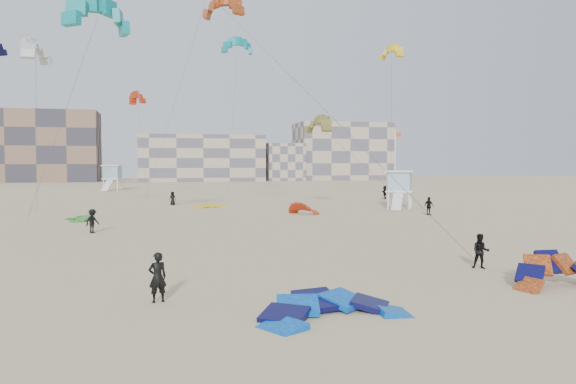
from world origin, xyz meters
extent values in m
plane|color=tan|center=(0.00, 0.00, 0.00)|extent=(320.00, 320.00, 0.00)
imported|color=black|center=(-1.66, -0.17, 0.88)|extent=(0.73, 0.58, 1.75)
imported|color=black|center=(12.76, 2.79, 0.80)|extent=(0.98, 0.91, 1.60)
imported|color=black|center=(-5.96, 20.51, 0.83)|extent=(1.19, 1.20, 1.66)
imported|color=black|center=(22.85, 27.26, 0.85)|extent=(0.85, 1.07, 1.69)
imported|color=black|center=(0.15, 45.13, 0.78)|extent=(0.88, 0.71, 1.56)
imported|color=black|center=(28.19, 50.09, 0.88)|extent=(0.80, 1.70, 1.77)
cylinder|color=#3F3F3F|center=(-7.84, 21.05, 7.85)|extent=(5.03, 1.40, 13.70)
cylinder|color=#3F3F3F|center=(7.42, 14.44, 9.53)|extent=(6.72, 28.53, 17.08)
cylinder|color=#3F3F3F|center=(-11.34, 30.66, 7.76)|extent=(1.05, 6.37, 13.54)
cylinder|color=#3F3F3F|center=(1.10, 41.05, 13.56)|extent=(7.69, 10.09, 25.12)
cylinder|color=#3F3F3F|center=(17.78, 31.57, 4.84)|extent=(6.06, 8.73, 7.70)
cylinder|color=#3F3F3F|center=(28.66, 49.12, 10.01)|extent=(0.92, 1.55, 18.01)
cylinder|color=#3F3F3F|center=(8.89, 58.40, 11.08)|extent=(1.84, 2.66, 20.17)
cylinder|color=#3F3F3F|center=(-3.54, 60.92, 7.47)|extent=(1.32, 5.14, 12.95)
cube|color=white|center=(23.49, 35.07, 1.83)|extent=(3.74, 3.74, 0.14)
cube|color=#8BAFBE|center=(23.49, 35.07, 2.88)|extent=(3.08, 3.08, 1.96)
cube|color=white|center=(23.49, 35.07, 3.94)|extent=(3.88, 3.88, 0.16)
cube|color=white|center=(23.49, 32.42, 0.88)|extent=(2.23, 2.90, 1.62)
cube|color=white|center=(-9.03, 82.37, 2.02)|extent=(3.70, 3.70, 0.15)
cube|color=#8BAFBE|center=(-9.03, 82.37, 3.18)|extent=(3.04, 3.04, 2.16)
cube|color=white|center=(-9.03, 82.37, 4.35)|extent=(3.83, 3.83, 0.17)
cube|color=white|center=(-9.03, 79.45, 0.97)|extent=(1.82, 3.24, 1.79)
cylinder|color=white|center=(22.78, 34.76, 4.16)|extent=(0.10, 0.10, 8.31)
cube|color=#C6421A|center=(23.09, 34.76, 7.79)|extent=(0.62, 0.02, 0.42)
cube|color=brown|center=(-30.00, 134.00, 9.00)|extent=(28.00, 14.00, 18.00)
cube|color=tan|center=(10.00, 130.00, 6.00)|extent=(32.00, 16.00, 12.00)
cube|color=tan|center=(50.00, 132.00, 8.00)|extent=(26.00, 14.00, 16.00)
cube|color=tan|center=(32.00, 128.00, 5.00)|extent=(10.00, 10.00, 10.00)
camera|label=1|loc=(-1.67, -19.97, 4.85)|focal=35.00mm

